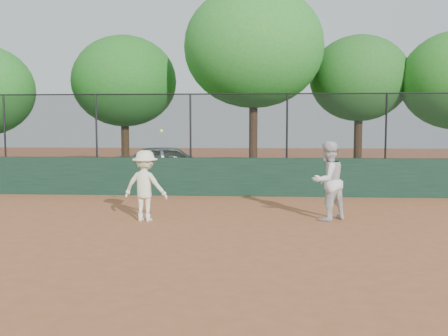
# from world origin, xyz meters

# --- Properties ---
(ground) EXTENTS (80.00, 80.00, 0.00)m
(ground) POSITION_xyz_m (0.00, 0.00, 0.00)
(ground) COLOR #AA5D37
(ground) RESTS_ON ground
(back_wall) EXTENTS (26.00, 0.20, 1.20)m
(back_wall) POSITION_xyz_m (0.00, 6.00, 0.60)
(back_wall) COLOR #173223
(back_wall) RESTS_ON ground
(grass_strip) EXTENTS (36.00, 12.00, 0.01)m
(grass_strip) POSITION_xyz_m (0.00, 12.00, 0.00)
(grass_strip) COLOR #2E581B
(grass_strip) RESTS_ON ground
(parked_car) EXTENTS (4.55, 2.92, 1.44)m
(parked_car) POSITION_xyz_m (-1.91, 10.35, 0.72)
(parked_car) COLOR #ADB2B7
(parked_car) RESTS_ON ground
(player_second) EXTENTS (1.13, 1.09, 1.84)m
(player_second) POSITION_xyz_m (3.22, 2.13, 0.92)
(player_second) COLOR silver
(player_second) RESTS_ON ground
(player_main) EXTENTS (1.16, 0.83, 2.12)m
(player_main) POSITION_xyz_m (-0.99, 1.76, 0.82)
(player_main) COLOR white
(player_main) RESTS_ON ground
(fence_assembly) EXTENTS (26.00, 0.06, 2.00)m
(fence_assembly) POSITION_xyz_m (-0.03, 6.00, 2.24)
(fence_assembly) COLOR black
(fence_assembly) RESTS_ON back_wall
(tree_1) EXTENTS (4.75, 4.32, 6.27)m
(tree_1) POSITION_xyz_m (-4.45, 13.00, 4.20)
(tree_1) COLOR #422B17
(tree_1) RESTS_ON ground
(tree_2) EXTENTS (5.68, 5.16, 7.82)m
(tree_2) POSITION_xyz_m (1.43, 10.98, 5.36)
(tree_2) COLOR #432818
(tree_2) RESTS_ON ground
(tree_3) EXTENTS (4.30, 3.91, 6.11)m
(tree_3) POSITION_xyz_m (6.00, 12.68, 4.23)
(tree_3) COLOR #3B2413
(tree_3) RESTS_ON ground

